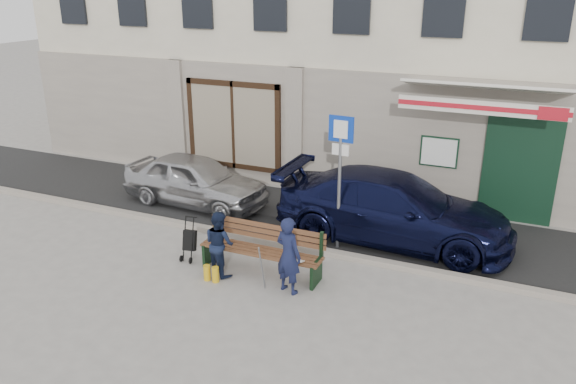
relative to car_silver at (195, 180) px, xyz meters
The scene contains 10 objects.
ground 4.33m from the car_silver, 41.59° to the right, with size 80.00×80.00×0.00m, color #9E9991.
asphalt_lane 3.27m from the car_silver, ahead, with size 60.00×3.20×0.01m, color #282828.
curb 3.52m from the car_silver, 22.73° to the right, with size 60.00×0.18×0.12m, color #9E9384.
car_silver is the anchor object (origin of this frame).
car_navy 4.97m from the car_silver, ahead, with size 2.03×4.99×1.45m, color black.
parking_sign 4.31m from the car_silver, 12.88° to the right, with size 0.52×0.09×2.80m.
bench 3.92m from the car_silver, 40.04° to the right, with size 2.40×1.17×0.98m.
man 4.81m from the car_silver, 37.92° to the right, with size 0.52×0.34×1.44m, color #151A3B.
woman 3.70m from the car_silver, 50.72° to the right, with size 0.61×0.48×1.26m, color #121B33.
stroller 3.00m from the car_silver, 60.08° to the right, with size 0.29×0.39×0.88m.
Camera 1 is at (4.10, -8.20, 5.23)m, focal length 35.00 mm.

